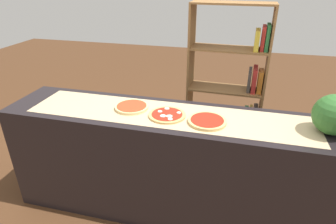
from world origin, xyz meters
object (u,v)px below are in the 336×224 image
pizza_mozzarella_1 (167,115)px  watermelon (334,115)px  pizza_plain_2 (207,121)px  bookshelf (234,97)px  pizza_plain_0 (132,107)px

pizza_mozzarella_1 → watermelon: 1.13m
pizza_plain_2 → bookshelf: (0.17, 0.95, -0.20)m
pizza_plain_0 → bookshelf: 1.18m
pizza_mozzarella_1 → watermelon: bearing=1.7°
pizza_mozzarella_1 → bookshelf: (0.47, 0.92, -0.19)m
pizza_mozzarella_1 → watermelon: watermelon is taller
pizza_mozzarella_1 → pizza_plain_0: bearing=168.9°
pizza_plain_0 → bookshelf: bookshelf is taller
pizza_plain_0 → watermelon: (1.42, -0.03, 0.12)m
pizza_plain_2 → bookshelf: 0.99m
pizza_plain_2 → watermelon: size_ratio=1.02×
pizza_mozzarella_1 → pizza_plain_2: (0.30, -0.03, 0.00)m
pizza_plain_0 → pizza_mozzarella_1: pizza_plain_0 is taller
watermelon → bookshelf: bookshelf is taller
bookshelf → pizza_mozzarella_1: bearing=-117.1°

